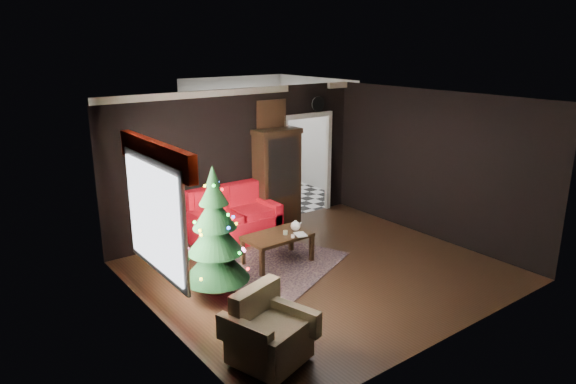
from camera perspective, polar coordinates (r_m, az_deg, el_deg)
floor at (r=8.64m, az=3.63°, el=-8.70°), size 5.50×5.50×0.00m
ceiling at (r=7.87m, az=4.00°, el=10.10°), size 5.50×5.50×0.00m
wall_back at (r=10.11m, az=-5.47°, el=3.40°), size 5.50×0.00×5.50m
wall_front at (r=6.56m, az=18.21°, el=-4.59°), size 5.50×0.00×5.50m
wall_left at (r=6.76m, az=-14.22°, el=-3.63°), size 0.00×5.50×5.50m
wall_right at (r=10.10m, az=15.75°, el=2.85°), size 0.00×5.50×5.50m
doorway at (r=11.14m, az=2.05°, el=2.84°), size 1.10×0.10×2.10m
left_window at (r=6.94m, az=-14.60°, el=-2.71°), size 0.05×1.60×1.40m
valance at (r=6.75m, az=-14.47°, el=4.01°), size 0.12×2.10×0.35m
kitchen_floor at (r=12.58m, az=-2.29°, el=-0.53°), size 3.00×3.00×0.00m
kitchen_window at (r=13.40m, az=-5.94°, el=7.89°), size 0.70×0.06×0.70m
rug at (r=8.76m, az=-1.05°, el=-8.25°), size 2.71×2.40×0.01m
loveseat at (r=9.78m, az=-5.93°, el=-2.53°), size 1.70×0.90×1.00m
curio_cabinet at (r=10.43m, az=-1.23°, el=1.34°), size 0.90×0.45×1.90m
floor_lamp at (r=8.89m, az=-11.95°, el=-2.53°), size 0.35×0.35×1.65m
christmas_tree at (r=7.40m, az=-8.06°, el=-4.40°), size 1.27×1.27×1.83m
armchair at (r=6.17m, az=-2.08°, el=-14.79°), size 1.00×1.00×0.82m
coffee_table at (r=8.82m, az=-1.18°, el=-6.25°), size 1.13×0.70×0.50m
teapot at (r=8.88m, az=0.83°, el=-3.74°), size 0.24×0.24×0.18m
cup_a at (r=8.72m, az=-0.29°, el=-4.50°), size 0.08×0.08×0.07m
cup_b at (r=8.59m, az=0.53°, el=-4.90°), size 0.08×0.08×0.05m
book at (r=8.63m, az=0.85°, el=-4.11°), size 0.17×0.07×0.24m
wall_clock at (r=11.03m, az=3.31°, el=9.70°), size 0.32×0.32×0.06m
painting at (r=10.32m, az=-1.88°, el=8.54°), size 0.62×0.05×0.52m
kitchen_counter at (r=13.43m, az=-5.23°, el=2.49°), size 1.80×0.60×0.90m
kitchen_table at (r=12.08m, az=-2.67°, el=0.58°), size 0.70×0.70×0.75m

